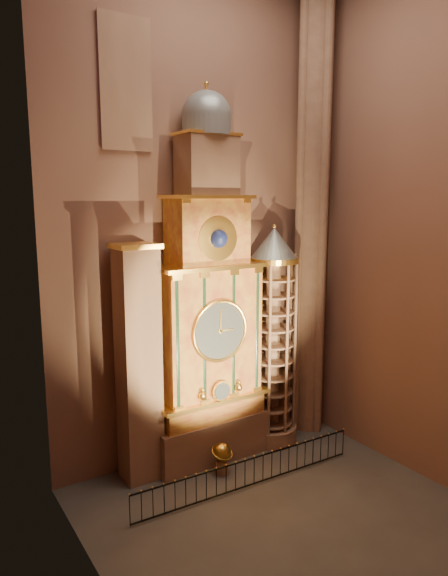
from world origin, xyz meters
TOP-DOWN VIEW (x-y plane):
  - floor at (0.00, 0.00)m, footprint 14.00×14.00m
  - wall_back at (0.00, 6.00)m, footprint 22.00×0.00m
  - wall_left at (-7.00, 0.00)m, footprint 0.00×22.00m
  - wall_right at (7.00, 0.00)m, footprint 0.00×22.00m
  - astronomical_clock at (0.00, 4.96)m, footprint 5.60×2.41m
  - portrait_tower at (-3.40, 4.98)m, footprint 1.80×1.60m
  - stair_turret at (3.50, 4.70)m, footprint 2.50×2.50m
  - gothic_pier at (6.10, 5.00)m, footprint 2.04×2.04m
  - stained_glass_window at (-3.20, 5.92)m, footprint 2.20×0.14m
  - celestial_globe at (-0.32, 3.29)m, footprint 1.20×1.16m
  - iron_railing at (0.05, 1.74)m, footprint 10.52×0.45m

SIDE VIEW (x-z plane):
  - floor at x=0.00m, z-range 0.00..0.00m
  - iron_railing at x=0.05m, z-range 0.05..1.29m
  - celestial_globe at x=-0.32m, z-range 0.14..1.56m
  - portrait_tower at x=-3.40m, z-range 0.05..10.25m
  - stair_turret at x=3.50m, z-range -0.13..10.67m
  - astronomical_clock at x=0.00m, z-range -1.67..15.03m
  - wall_back at x=0.00m, z-range 0.00..22.00m
  - wall_left at x=-7.00m, z-range 0.00..22.00m
  - wall_right at x=7.00m, z-range 0.00..22.00m
  - gothic_pier at x=6.10m, z-range 0.00..22.00m
  - stained_glass_window at x=-3.20m, z-range 13.90..19.10m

